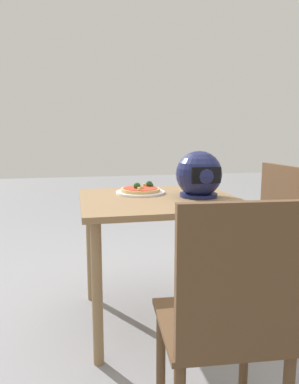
# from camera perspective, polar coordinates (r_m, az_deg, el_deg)

# --- Properties ---
(ground_plane) EXTENTS (14.00, 14.00, 0.00)m
(ground_plane) POSITION_cam_1_polar(r_m,az_deg,el_deg) (2.25, 1.46, -19.39)
(ground_plane) COLOR gray
(dining_table) EXTENTS (0.86, 0.80, 0.72)m
(dining_table) POSITION_cam_1_polar(r_m,az_deg,el_deg) (2.02, 1.53, -3.85)
(dining_table) COLOR olive
(dining_table) RESTS_ON ground
(pizza_plate) EXTENTS (0.29, 0.29, 0.01)m
(pizza_plate) POSITION_cam_1_polar(r_m,az_deg,el_deg) (2.14, -1.44, -0.05)
(pizza_plate) COLOR white
(pizza_plate) RESTS_ON dining_table
(pizza) EXTENTS (0.23, 0.23, 0.05)m
(pizza) POSITION_cam_1_polar(r_m,az_deg,el_deg) (2.14, -1.38, 0.47)
(pizza) COLOR tan
(pizza) RESTS_ON pizza_plate
(motorcycle_helmet) EXTENTS (0.26, 0.26, 0.26)m
(motorcycle_helmet) POSITION_cam_1_polar(r_m,az_deg,el_deg) (2.03, 7.81, 2.66)
(motorcycle_helmet) COLOR #191E4C
(motorcycle_helmet) RESTS_ON dining_table
(chair_side) EXTENTS (0.41, 0.41, 0.90)m
(chair_side) POSITION_cam_1_polar(r_m,az_deg,el_deg) (2.30, 21.70, -5.81)
(chair_side) COLOR brown
(chair_side) RESTS_ON ground
(chair_far) EXTENTS (0.43, 0.43, 0.90)m
(chair_far) POSITION_cam_1_polar(r_m,az_deg,el_deg) (1.22, 12.32, -19.02)
(chair_far) COLOR brown
(chair_far) RESTS_ON ground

